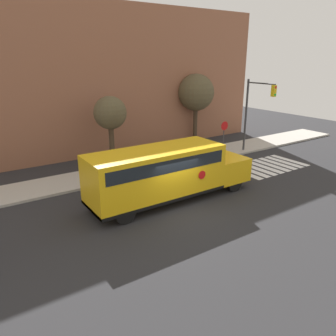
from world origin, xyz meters
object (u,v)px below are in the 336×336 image
(school_bus, at_px, (165,171))
(tree_far_sidewalk, at_px, (196,93))
(stop_sign, at_px, (224,134))
(tree_near_sidewalk, at_px, (110,114))
(traffic_light, at_px, (255,106))

(school_bus, height_order, tree_far_sidewalk, tree_far_sidewalk)
(tree_far_sidewalk, bearing_deg, stop_sign, -102.19)
(stop_sign, height_order, tree_near_sidewalk, tree_near_sidewalk)
(stop_sign, bearing_deg, tree_far_sidewalk, 77.81)
(traffic_light, distance_m, tree_near_sidewalk, 10.90)
(school_bus, bearing_deg, traffic_light, 19.27)
(tree_near_sidewalk, bearing_deg, traffic_light, -19.67)
(traffic_light, bearing_deg, school_bus, -160.73)
(school_bus, distance_m, tree_far_sidewalk, 13.43)
(school_bus, distance_m, tree_near_sidewalk, 7.66)
(school_bus, distance_m, traffic_light, 11.49)
(school_bus, bearing_deg, tree_near_sidewalk, 86.86)
(stop_sign, distance_m, traffic_light, 3.14)
(school_bus, xyz_separation_m, traffic_light, (10.67, 3.73, 2.08))
(traffic_light, bearing_deg, tree_far_sidewalk, 103.40)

